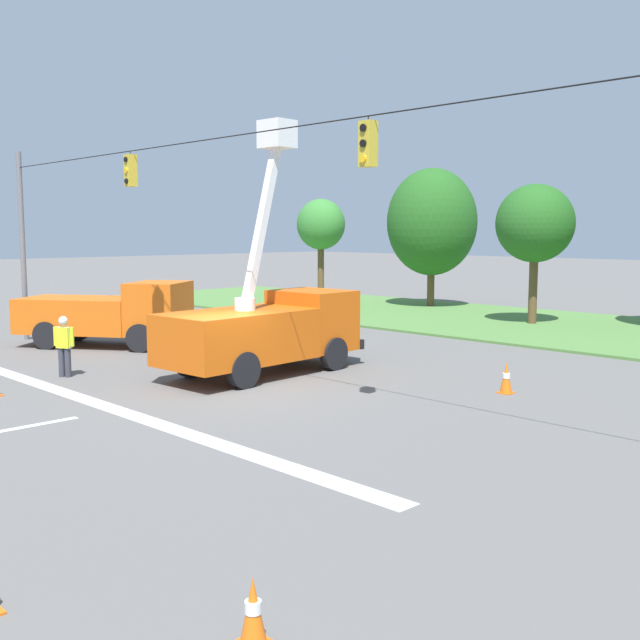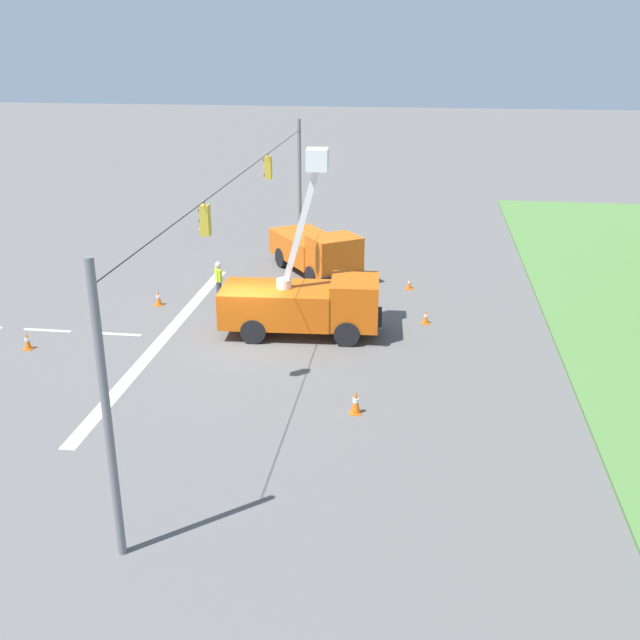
{
  "view_description": "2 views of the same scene",
  "coord_description": "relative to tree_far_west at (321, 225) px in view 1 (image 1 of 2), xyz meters",
  "views": [
    {
      "loc": [
        15.66,
        -12.02,
        4.17
      ],
      "look_at": [
        2.05,
        1.3,
        1.92
      ],
      "focal_mm": 42.0,
      "sensor_mm": 36.0,
      "label": 1
    },
    {
      "loc": [
        26.64,
        6.54,
        11.4
      ],
      "look_at": [
        0.38,
        2.95,
        1.19
      ],
      "focal_mm": 42.0,
      "sensor_mm": 36.0,
      "label": 2
    }
  ],
  "objects": [
    {
      "name": "tree_centre",
      "position": [
        16.13,
        -2.56,
        -0.06
      ],
      "size": [
        3.36,
        3.65,
        6.28
      ],
      "color": "brown",
      "rests_on": "ground"
    },
    {
      "name": "utility_truck_bucket_lift",
      "position": [
        16.52,
        -18.48,
        -3.16
      ],
      "size": [
        2.83,
        6.54,
        7.39
      ],
      "color": "#D6560F",
      "rests_on": "ground"
    },
    {
      "name": "tree_west",
      "position": [
        8.11,
        0.54,
        0.12
      ],
      "size": [
        4.92,
        4.89,
        7.62
      ],
      "color": "brown",
      "rests_on": "ground"
    },
    {
      "name": "tree_far_west",
      "position": [
        0.0,
        0.0,
        0.0
      ],
      "size": [
        3.2,
        2.79,
        6.2
      ],
      "color": "brown",
      "rests_on": "ground"
    },
    {
      "name": "traffic_cone_foreground_right",
      "position": [
        27.68,
        -28.1,
        -4.22
      ],
      "size": [
        0.36,
        0.36,
        0.73
      ],
      "color": "orange",
      "rests_on": "ground"
    },
    {
      "name": "ground_plane",
      "position": [
        17.59,
        -20.59,
        -4.58
      ],
      "size": [
        200.0,
        200.0,
        0.0
      ],
      "primitive_type": "plane",
      "color": "#605E5B"
    },
    {
      "name": "traffic_cone_lane_edge_a",
      "position": [
        23.0,
        -15.81,
        -4.17
      ],
      "size": [
        0.36,
        0.36,
        0.82
      ],
      "color": "orange",
      "rests_on": "ground"
    },
    {
      "name": "lane_markings",
      "position": [
        17.59,
        -25.47,
        -4.58
      ],
      "size": [
        17.6,
        15.25,
        0.01
      ],
      "color": "silver",
      "rests_on": "ground"
    },
    {
      "name": "utility_truck_support_near",
      "position": [
        8.53,
        -19.11,
        -3.37
      ],
      "size": [
        6.49,
        5.5,
        2.38
      ],
      "color": "orange",
      "rests_on": "ground"
    },
    {
      "name": "traffic_cone_mid_right",
      "position": [
        14.7,
        -13.62,
        -4.3
      ],
      "size": [
        0.36,
        0.36,
        0.6
      ],
      "color": "orange",
      "rests_on": "ground"
    },
    {
      "name": "traffic_cone_near_bucket",
      "position": [
        10.26,
        -14.43,
        -4.31
      ],
      "size": [
        0.36,
        0.36,
        0.59
      ],
      "color": "orange",
      "rests_on": "ground"
    },
    {
      "name": "road_worker",
      "position": [
        12.87,
        -22.99,
        -3.58
      ],
      "size": [
        0.57,
        0.41,
        1.77
      ],
      "color": "#383842",
      "rests_on": "ground"
    },
    {
      "name": "grass_verge",
      "position": [
        17.59,
        -2.59,
        -4.53
      ],
      "size": [
        56.0,
        12.0,
        0.1
      ],
      "primitive_type": "cube",
      "color": "#517F3D",
      "rests_on": "ground"
    },
    {
      "name": "signal_gantry",
      "position": [
        17.59,
        -20.59,
        -0.33
      ],
      "size": [
        26.2,
        0.33,
        7.2
      ],
      "color": "slate",
      "rests_on": "ground"
    }
  ]
}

